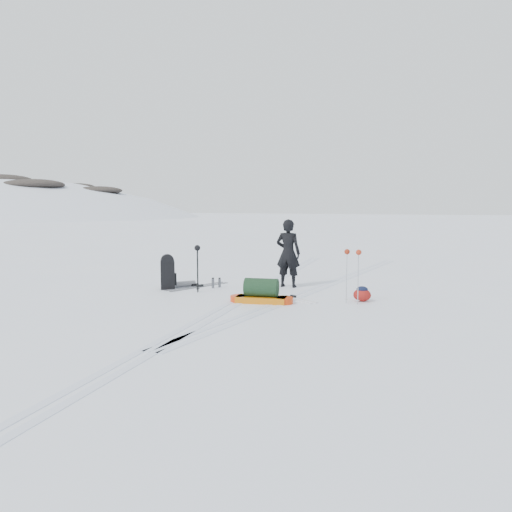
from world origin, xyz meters
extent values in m
plane|color=white|center=(0.00, 0.00, 0.00)|extent=(200.00, 200.00, 0.00)
ellipsoid|color=silver|center=(-70.00, 55.00, -40.00)|extent=(143.00, 121.00, 93.50)
ellipsoid|color=black|center=(-56.00, 49.00, 5.21)|extent=(10.40, 8.00, 1.76)
ellipsoid|color=black|center=(-61.00, 64.00, 5.45)|extent=(7.80, 6.00, 1.32)
ellipsoid|color=black|center=(-50.00, 57.00, 4.46)|extent=(8.32, 6.40, 1.41)
cube|color=silver|center=(-0.12, 0.00, 0.00)|extent=(1.40, 17.97, 0.01)
cube|color=silver|center=(0.12, 0.00, 0.00)|extent=(1.40, 17.97, 0.01)
cube|color=silver|center=(1.28, 2.00, 0.00)|extent=(2.09, 13.88, 0.01)
cube|color=silver|center=(1.52, 2.00, 0.00)|extent=(2.09, 13.88, 0.01)
imported|color=black|center=(0.52, 1.56, 0.92)|extent=(0.67, 0.44, 1.83)
cube|color=orange|center=(0.61, -0.72, 0.07)|extent=(1.19, 0.63, 0.14)
cylinder|color=red|center=(1.12, -0.64, 0.07)|extent=(0.47, 0.47, 0.14)
cylinder|color=red|center=(0.10, -0.79, 0.07)|extent=(0.47, 0.47, 0.14)
cylinder|color=black|center=(0.61, -0.72, 0.35)|extent=(0.81, 0.52, 0.42)
cube|color=black|center=(-2.31, 0.06, 0.36)|extent=(0.45, 0.41, 0.73)
cylinder|color=black|center=(-2.31, 0.06, 0.75)|extent=(0.43, 0.40, 0.35)
cube|color=black|center=(-2.17, 0.18, 0.26)|extent=(0.17, 0.20, 0.31)
cylinder|color=slate|center=(-2.09, 0.57, 0.08)|extent=(0.50, 0.53, 0.16)
cylinder|color=black|center=(-1.38, -0.01, 0.56)|extent=(0.02, 0.02, 1.11)
cylinder|color=black|center=(-1.36, -0.08, 0.56)|extent=(0.02, 0.02, 1.11)
torus|color=black|center=(-1.38, -0.01, 0.09)|extent=(0.10, 0.10, 0.01)
torus|color=black|center=(-1.36, -0.08, 0.09)|extent=(0.10, 0.10, 0.01)
sphere|color=black|center=(-1.37, -0.05, 1.13)|extent=(0.15, 0.15, 0.15)
cylinder|color=#B7BABE|center=(2.42, -0.08, 0.58)|extent=(0.02, 0.02, 1.15)
cylinder|color=#AAACB1|center=(2.69, -0.12, 0.58)|extent=(0.02, 0.02, 1.15)
torus|color=silver|center=(2.42, -0.08, 0.09)|extent=(0.08, 0.08, 0.01)
torus|color=silver|center=(2.69, -0.12, 0.09)|extent=(0.08, 0.08, 0.01)
sphere|color=maroon|center=(2.42, -0.08, 1.17)|extent=(0.12, 0.12, 0.12)
sphere|color=#9B2A16|center=(2.69, -0.12, 1.17)|extent=(0.12, 0.12, 0.12)
cube|color=gray|center=(-1.68, 0.65, 0.01)|extent=(0.83, 1.88, 0.02)
cube|color=#93959B|center=(-1.86, 0.72, 0.01)|extent=(0.83, 1.88, 0.02)
cube|color=black|center=(-1.68, 0.65, 0.05)|extent=(0.15, 0.21, 0.06)
cube|color=black|center=(-1.86, 0.72, 0.05)|extent=(0.15, 0.21, 0.06)
cube|color=white|center=(1.02, -0.03, 0.01)|extent=(1.44, 0.99, 0.01)
cube|color=silver|center=(1.11, 0.11, 0.01)|extent=(1.44, 0.99, 0.01)
cube|color=black|center=(1.02, -0.03, 0.04)|extent=(0.18, 0.15, 0.05)
cube|color=black|center=(1.11, 0.11, 0.04)|extent=(0.18, 0.15, 0.05)
torus|color=#5B95DF|center=(0.30, -0.77, 0.02)|extent=(0.47, 0.47, 0.05)
torus|color=#5BBBDE|center=(0.32, -0.73, 0.03)|extent=(0.37, 0.37, 0.04)
ellipsoid|color=maroon|center=(2.72, 0.26, 0.15)|extent=(0.50, 0.46, 0.29)
ellipsoid|color=black|center=(2.72, 0.26, 0.28)|extent=(0.33, 0.30, 0.14)
cylinder|color=#56595E|center=(-1.29, 0.65, 0.12)|extent=(0.08, 0.08, 0.25)
cylinder|color=#54565B|center=(-1.18, 0.83, 0.11)|extent=(0.08, 0.08, 0.23)
cylinder|color=black|center=(-1.29, 0.65, 0.26)|extent=(0.07, 0.07, 0.03)
cylinder|color=black|center=(-1.18, 0.83, 0.24)|extent=(0.07, 0.07, 0.03)
ellipsoid|color=black|center=(-0.05, 1.26, 0.12)|extent=(0.41, 0.32, 0.24)
camera|label=1|loc=(4.54, -11.17, 2.23)|focal=35.00mm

